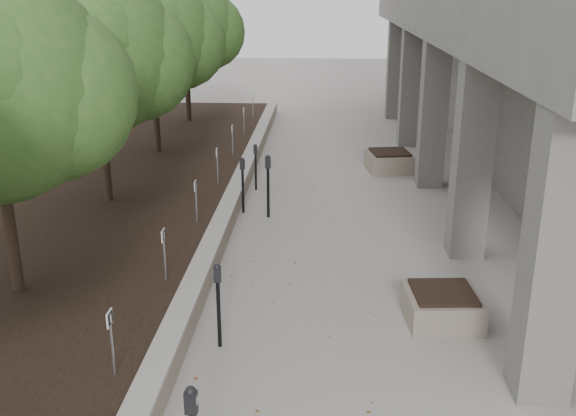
% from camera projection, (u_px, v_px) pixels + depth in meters
% --- Properties ---
extents(retaining_wall, '(0.39, 26.00, 0.50)m').
position_uv_depth(retaining_wall, '(235.00, 195.00, 16.87)').
color(retaining_wall, gray).
rests_on(retaining_wall, ground).
extents(planting_bed, '(7.00, 26.00, 0.40)m').
position_uv_depth(planting_bed, '(95.00, 194.00, 17.07)').
color(planting_bed, black).
rests_on(planting_bed, ground).
extents(crabapple_tree_3, '(4.60, 4.00, 5.44)m').
position_uv_depth(crabapple_tree_3, '(99.00, 88.00, 15.15)').
color(crabapple_tree_3, '#346225').
rests_on(crabapple_tree_3, planting_bed).
extents(crabapple_tree_4, '(4.60, 4.00, 5.44)m').
position_uv_depth(crabapple_tree_4, '(153.00, 63.00, 19.87)').
color(crabapple_tree_4, '#346225').
rests_on(crabapple_tree_4, planting_bed).
extents(crabapple_tree_5, '(4.60, 4.00, 5.44)m').
position_uv_depth(crabapple_tree_5, '(186.00, 48.00, 24.60)').
color(crabapple_tree_5, '#346225').
rests_on(crabapple_tree_5, planting_bed).
extents(parking_sign_2, '(0.04, 0.22, 0.96)m').
position_uv_depth(parking_sign_2, '(112.00, 343.00, 8.65)').
color(parking_sign_2, black).
rests_on(parking_sign_2, planting_bed).
extents(parking_sign_3, '(0.04, 0.22, 0.96)m').
position_uv_depth(parking_sign_3, '(164.00, 255.00, 11.49)').
color(parking_sign_3, black).
rests_on(parking_sign_3, planting_bed).
extents(parking_sign_4, '(0.04, 0.22, 0.96)m').
position_uv_depth(parking_sign_4, '(196.00, 202.00, 14.33)').
color(parking_sign_4, black).
rests_on(parking_sign_4, planting_bed).
extents(parking_sign_5, '(0.04, 0.22, 0.96)m').
position_uv_depth(parking_sign_5, '(217.00, 166.00, 17.16)').
color(parking_sign_5, black).
rests_on(parking_sign_5, planting_bed).
extents(parking_sign_6, '(0.04, 0.22, 0.96)m').
position_uv_depth(parking_sign_6, '(233.00, 140.00, 20.00)').
color(parking_sign_6, black).
rests_on(parking_sign_6, planting_bed).
extents(parking_sign_7, '(0.04, 0.22, 0.96)m').
position_uv_depth(parking_sign_7, '(244.00, 121.00, 22.84)').
color(parking_sign_7, black).
rests_on(parking_sign_7, planting_bed).
extents(parking_sign_8, '(0.04, 0.22, 0.96)m').
position_uv_depth(parking_sign_8, '(253.00, 106.00, 25.67)').
color(parking_sign_8, black).
rests_on(parking_sign_8, planting_bed).
extents(parking_meter_2, '(0.15, 0.12, 1.40)m').
position_uv_depth(parking_meter_2, '(219.00, 306.00, 10.05)').
color(parking_meter_2, black).
rests_on(parking_meter_2, ground).
extents(parking_meter_3, '(0.16, 0.14, 1.41)m').
position_uv_depth(parking_meter_3, '(243.00, 185.00, 16.10)').
color(parking_meter_3, black).
rests_on(parking_meter_3, ground).
extents(parking_meter_4, '(0.17, 0.14, 1.56)m').
position_uv_depth(parking_meter_4, '(268.00, 186.00, 15.76)').
color(parking_meter_4, black).
rests_on(parking_meter_4, ground).
extents(parking_meter_5, '(0.13, 0.09, 1.29)m').
position_uv_depth(parking_meter_5, '(256.00, 167.00, 17.93)').
color(parking_meter_5, black).
rests_on(parking_meter_5, ground).
extents(planter_front, '(1.28, 1.28, 0.56)m').
position_uv_depth(planter_front, '(442.00, 306.00, 10.97)').
color(planter_front, gray).
rests_on(planter_front, ground).
extents(planter_back, '(1.49, 1.49, 0.61)m').
position_uv_depth(planter_back, '(389.00, 161.00, 19.93)').
color(planter_back, gray).
rests_on(planter_back, ground).
extents(berry_scatter, '(3.30, 14.10, 0.02)m').
position_uv_depth(berry_scatter, '(296.00, 268.00, 13.08)').
color(berry_scatter, maroon).
rests_on(berry_scatter, ground).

